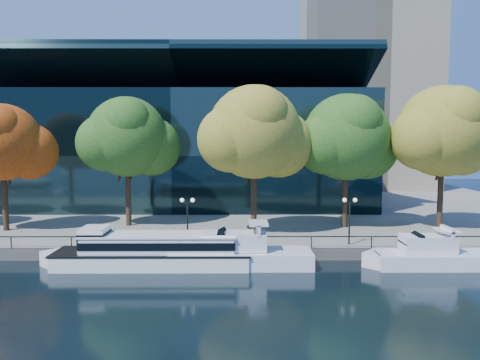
{
  "coord_description": "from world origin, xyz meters",
  "views": [
    {
      "loc": [
        3.87,
        -35.02,
        10.15
      ],
      "look_at": [
        4.05,
        8.0,
        6.25
      ],
      "focal_mm": 35.0,
      "sensor_mm": 36.0,
      "label": 1
    }
  ],
  "objects_px": {
    "tree_2": "(129,139)",
    "lamp_2": "(350,210)",
    "tree_3": "(256,134)",
    "lamp_1": "(187,210)",
    "tour_boat": "(148,250)",
    "cruiser_far": "(427,255)",
    "cruiser_near": "(235,253)",
    "tree_5": "(445,133)",
    "tree_4": "(348,139)",
    "tree_1": "(4,144)"
  },
  "relations": [
    {
      "from": "tree_5",
      "to": "lamp_2",
      "type": "bearing_deg",
      "value": -148.08
    },
    {
      "from": "tree_1",
      "to": "tree_5",
      "type": "distance_m",
      "value": 43.34
    },
    {
      "from": "tour_boat",
      "to": "tree_2",
      "type": "bearing_deg",
      "value": 108.87
    },
    {
      "from": "tree_2",
      "to": "tree_5",
      "type": "height_order",
      "value": "tree_5"
    },
    {
      "from": "tree_4",
      "to": "lamp_1",
      "type": "bearing_deg",
      "value": -153.26
    },
    {
      "from": "tree_3",
      "to": "lamp_1",
      "type": "xyz_separation_m",
      "value": [
        -6.02,
        -4.66,
        -6.51
      ]
    },
    {
      "from": "tree_4",
      "to": "tree_5",
      "type": "xyz_separation_m",
      "value": [
        9.35,
        -0.98,
        0.57
      ]
    },
    {
      "from": "tree_2",
      "to": "tree_4",
      "type": "bearing_deg",
      "value": -2.57
    },
    {
      "from": "tree_1",
      "to": "lamp_1",
      "type": "distance_m",
      "value": 20.33
    },
    {
      "from": "tree_2",
      "to": "lamp_2",
      "type": "bearing_deg",
      "value": -22.88
    },
    {
      "from": "tree_4",
      "to": "lamp_2",
      "type": "bearing_deg",
      "value": -101.35
    },
    {
      "from": "cruiser_far",
      "to": "tree_2",
      "type": "xyz_separation_m",
      "value": [
        -26.1,
        12.51,
        9.03
      ]
    },
    {
      "from": "tour_boat",
      "to": "lamp_1",
      "type": "xyz_separation_m",
      "value": [
        2.78,
        3.4,
        2.63
      ]
    },
    {
      "from": "tree_5",
      "to": "lamp_2",
      "type": "height_order",
      "value": "tree_5"
    },
    {
      "from": "tree_1",
      "to": "tree_3",
      "type": "xyz_separation_m",
      "value": [
        24.55,
        -1.6,
        0.95
      ]
    },
    {
      "from": "cruiser_far",
      "to": "tree_4",
      "type": "distance_m",
      "value": 15.06
    },
    {
      "from": "tree_4",
      "to": "tree_5",
      "type": "height_order",
      "value": "tree_5"
    },
    {
      "from": "lamp_1",
      "to": "tree_4",
      "type": "bearing_deg",
      "value": 26.74
    },
    {
      "from": "tour_boat",
      "to": "tree_1",
      "type": "bearing_deg",
      "value": 148.51
    },
    {
      "from": "lamp_2",
      "to": "cruiser_near",
      "type": "bearing_deg",
      "value": -160.58
    },
    {
      "from": "tour_boat",
      "to": "cruiser_near",
      "type": "xyz_separation_m",
      "value": [
        6.86,
        -0.06,
        -0.24
      ]
    },
    {
      "from": "lamp_1",
      "to": "tree_3",
      "type": "bearing_deg",
      "value": 37.71
    },
    {
      "from": "tree_1",
      "to": "tree_2",
      "type": "relative_size",
      "value": 0.93
    },
    {
      "from": "tree_1",
      "to": "tree_2",
      "type": "bearing_deg",
      "value": 12.34
    },
    {
      "from": "lamp_2",
      "to": "tour_boat",
      "type": "bearing_deg",
      "value": -168.48
    },
    {
      "from": "cruiser_far",
      "to": "tree_5",
      "type": "xyz_separation_m",
      "value": [
        5.64,
        10.52,
        9.56
      ]
    },
    {
      "from": "tree_2",
      "to": "tree_5",
      "type": "relative_size",
      "value": 0.93
    },
    {
      "from": "tree_3",
      "to": "lamp_1",
      "type": "bearing_deg",
      "value": -142.29
    },
    {
      "from": "tour_boat",
      "to": "tree_1",
      "type": "distance_m",
      "value": 20.21
    },
    {
      "from": "cruiser_near",
      "to": "tree_3",
      "type": "distance_m",
      "value": 12.55
    },
    {
      "from": "tour_boat",
      "to": "tree_2",
      "type": "xyz_separation_m",
      "value": [
        -4.17,
        12.18,
        8.71
      ]
    },
    {
      "from": "tour_boat",
      "to": "cruiser_near",
      "type": "height_order",
      "value": "cruiser_near"
    },
    {
      "from": "tour_boat",
      "to": "tree_2",
      "type": "relative_size",
      "value": 1.25
    },
    {
      "from": "tour_boat",
      "to": "cruiser_far",
      "type": "height_order",
      "value": "cruiser_far"
    },
    {
      "from": "lamp_2",
      "to": "tree_1",
      "type": "bearing_deg",
      "value": 169.08
    },
    {
      "from": "tour_boat",
      "to": "cruiser_near",
      "type": "distance_m",
      "value": 6.86
    },
    {
      "from": "tree_2",
      "to": "lamp_2",
      "type": "relative_size",
      "value": 3.32
    },
    {
      "from": "tree_3",
      "to": "tree_4",
      "type": "height_order",
      "value": "tree_3"
    },
    {
      "from": "lamp_2",
      "to": "cruiser_far",
      "type": "bearing_deg",
      "value": -35.24
    },
    {
      "from": "tour_boat",
      "to": "lamp_1",
      "type": "height_order",
      "value": "lamp_1"
    },
    {
      "from": "tree_2",
      "to": "tree_1",
      "type": "bearing_deg",
      "value": -167.66
    },
    {
      "from": "tree_4",
      "to": "cruiser_far",
      "type": "bearing_deg",
      "value": -72.13
    },
    {
      "from": "tree_3",
      "to": "tree_5",
      "type": "relative_size",
      "value": 0.99
    },
    {
      "from": "cruiser_near",
      "to": "lamp_2",
      "type": "xyz_separation_m",
      "value": [
        9.8,
        3.46,
        2.87
      ]
    },
    {
      "from": "tour_boat",
      "to": "lamp_2",
      "type": "distance_m",
      "value": 17.2
    },
    {
      "from": "tree_1",
      "to": "tree_4",
      "type": "height_order",
      "value": "tree_4"
    },
    {
      "from": "tree_5",
      "to": "tree_2",
      "type": "bearing_deg",
      "value": 176.41
    },
    {
      "from": "tree_3",
      "to": "lamp_2",
      "type": "distance_m",
      "value": 11.22
    },
    {
      "from": "cruiser_far",
      "to": "lamp_1",
      "type": "height_order",
      "value": "lamp_1"
    },
    {
      "from": "tree_3",
      "to": "lamp_1",
      "type": "relative_size",
      "value": 3.5
    }
  ]
}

